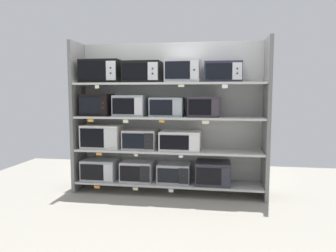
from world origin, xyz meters
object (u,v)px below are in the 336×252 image
(microwave_2, at_px, (174,173))
(microwave_3, at_px, (213,173))
(microwave_7, at_px, (97,105))
(microwave_13, at_px, (183,71))
(microwave_0, at_px, (101,169))
(microwave_5, at_px, (141,139))
(microwave_6, at_px, (180,140))
(microwave_14, at_px, (223,72))
(microwave_9, at_px, (167,107))
(microwave_8, at_px, (131,106))
(microwave_4, at_px, (102,136))
(microwave_11, at_px, (101,72))
(microwave_12, at_px, (143,72))
(microwave_1, at_px, (138,171))
(microwave_10, at_px, (204,107))

(microwave_2, bearing_deg, microwave_3, 0.01)
(microwave_7, relative_size, microwave_13, 0.90)
(microwave_0, relative_size, microwave_5, 1.07)
(microwave_6, distance_m, microwave_14, 1.12)
(microwave_0, relative_size, microwave_9, 1.07)
(microwave_8, relative_size, microwave_13, 0.94)
(microwave_2, height_order, microwave_4, microwave_4)
(microwave_4, height_order, microwave_11, microwave_11)
(microwave_11, height_order, microwave_12, microwave_11)
(microwave_1, bearing_deg, microwave_10, 0.01)
(microwave_2, bearing_deg, microwave_5, -179.99)
(microwave_6, bearing_deg, microwave_2, -179.97)
(microwave_14, bearing_deg, microwave_8, 180.00)
(microwave_0, distance_m, microwave_9, 1.37)
(microwave_2, bearing_deg, microwave_8, 180.00)
(microwave_1, relative_size, microwave_11, 0.80)
(microwave_5, bearing_deg, microwave_6, 0.01)
(microwave_5, relative_size, microwave_10, 1.10)
(microwave_6, height_order, microwave_12, microwave_12)
(microwave_8, height_order, microwave_13, microwave_13)
(microwave_10, bearing_deg, microwave_14, -0.03)
(microwave_4, distance_m, microwave_5, 0.58)
(microwave_10, relative_size, microwave_13, 0.90)
(microwave_6, bearing_deg, microwave_10, 0.00)
(microwave_5, relative_size, microwave_13, 0.99)
(microwave_5, distance_m, microwave_10, 1.03)
(microwave_6, distance_m, microwave_7, 1.34)
(microwave_5, bearing_deg, microwave_1, 179.93)
(microwave_0, height_order, microwave_6, microwave_6)
(microwave_2, relative_size, microwave_6, 0.82)
(microwave_12, bearing_deg, microwave_10, -0.00)
(microwave_7, height_order, microwave_12, microwave_12)
(microwave_3, distance_m, microwave_11, 2.17)
(microwave_1, height_order, microwave_9, microwave_9)
(microwave_8, bearing_deg, microwave_12, 0.01)
(microwave_2, distance_m, microwave_3, 0.55)
(microwave_1, bearing_deg, microwave_7, -179.99)
(microwave_8, xyz_separation_m, microwave_14, (1.31, -0.00, 0.47))
(microwave_2, distance_m, microwave_12, 1.51)
(microwave_4, height_order, microwave_9, microwave_9)
(microwave_4, xyz_separation_m, microwave_6, (1.17, 0.00, -0.03))
(microwave_8, xyz_separation_m, microwave_12, (0.18, 0.00, 0.48))
(microwave_10, bearing_deg, microwave_8, -180.00)
(microwave_3, relative_size, microwave_8, 1.07)
(microwave_4, bearing_deg, microwave_2, 0.01)
(microwave_0, bearing_deg, microwave_12, 0.01)
(microwave_0, distance_m, microwave_4, 0.50)
(microwave_11, bearing_deg, microwave_9, 0.00)
(microwave_3, bearing_deg, microwave_8, -180.00)
(microwave_14, bearing_deg, microwave_9, -180.00)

